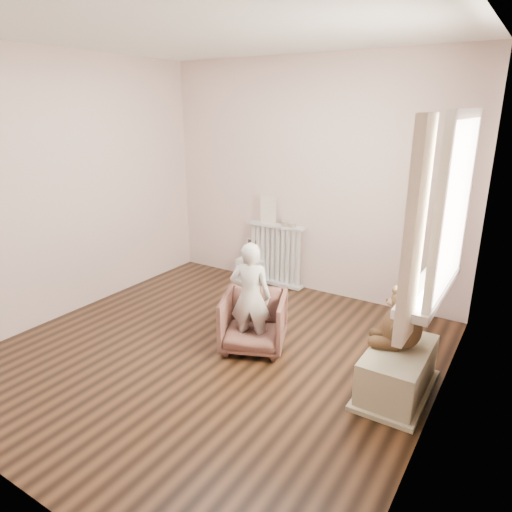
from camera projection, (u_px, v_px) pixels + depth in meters
The scene contains 19 objects.
floor at pixel (215, 352), 4.03m from camera, with size 3.60×3.60×0.01m, color black.
ceiling at pixel (204, 27), 3.22m from camera, with size 3.60×3.60×0.01m, color white.
back_wall at pixel (309, 179), 5.07m from camera, with size 3.60×0.02×2.60m, color beige.
left_wall at pixel (67, 188), 4.54m from camera, with size 0.02×3.60×2.60m, color beige.
right_wall at pixel (450, 242), 2.71m from camera, with size 0.02×3.60×2.60m, color beige.
window at pixel (455, 208), 2.93m from camera, with size 0.03×0.90×1.10m, color white.
window_sill at pixel (430, 289), 3.15m from camera, with size 0.22×1.10×0.06m, color silver.
curtain_left at pixel (414, 234), 2.54m from camera, with size 0.06×0.26×1.30m, color beige.
curtain_right at pixel (452, 201), 3.46m from camera, with size 0.06×0.26×1.30m, color beige.
radiator at pixel (275, 254), 5.44m from camera, with size 0.72×0.14×0.76m, color silver.
paper_doll at pixel (268, 210), 5.32m from camera, with size 0.20×0.02×0.33m, color beige.
tin_a at pixel (286, 224), 5.25m from camera, with size 0.10×0.10×0.06m, color #A59E8C.
tin_b at pixel (292, 225), 5.21m from camera, with size 0.09×0.09×0.05m, color #A59E8C.
toy_vanity at pixel (252, 260), 5.61m from camera, with size 0.33×0.24×0.52m, color silver.
armchair at pixel (254, 322), 4.04m from camera, with size 0.54×0.56×0.51m, color brown.
child at pixel (250, 297), 3.92m from camera, with size 0.36×0.23×0.98m, color silver.
toy_bench at pixel (398, 369), 3.41m from camera, with size 0.41×0.77×0.36m, color #BCB48C.
teddy_bear at pixel (404, 309), 3.32m from camera, with size 0.38×0.30×0.47m, color #362414, non-canonical shape.
plush_cat at pixel (441, 258), 3.39m from camera, with size 0.15×0.24×0.21m, color slate, non-canonical shape.
Camera 1 is at (2.21, -2.81, 2.07)m, focal length 32.00 mm.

